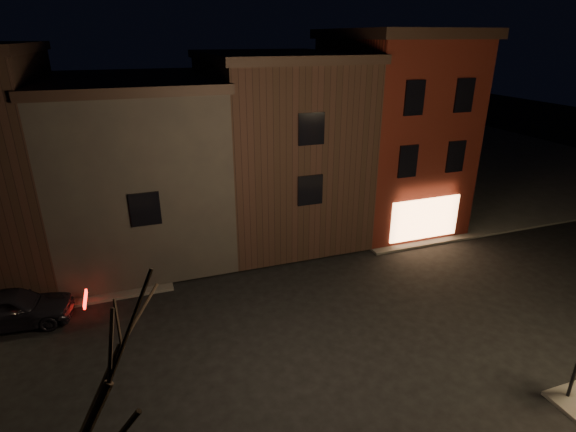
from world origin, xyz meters
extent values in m
plane|color=black|center=(0.00, 0.00, 0.00)|extent=(120.00, 120.00, 0.00)
cube|color=#2D2B28|center=(20.00, 20.00, 0.06)|extent=(30.00, 30.00, 0.12)
cube|color=#4C140D|center=(8.00, 9.50, 5.12)|extent=(6.00, 8.00, 10.00)
cube|color=black|center=(8.00, 9.50, 10.37)|extent=(6.50, 8.50, 0.50)
cube|color=#FEB172|center=(8.00, 5.45, 1.42)|extent=(4.00, 0.12, 2.20)
cube|color=black|center=(1.50, 10.50, 4.62)|extent=(7.00, 10.00, 9.00)
cube|color=black|center=(1.50, 10.50, 9.32)|extent=(7.30, 10.30, 0.40)
cube|color=black|center=(-5.75, 10.50, 4.12)|extent=(7.50, 10.00, 8.00)
cube|color=black|center=(-5.75, 10.50, 8.32)|extent=(7.80, 10.30, 0.40)
imported|color=black|center=(-11.03, 4.50, 0.74)|extent=(4.48, 2.12, 1.48)
camera|label=1|loc=(-5.97, -12.55, 10.28)|focal=28.00mm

